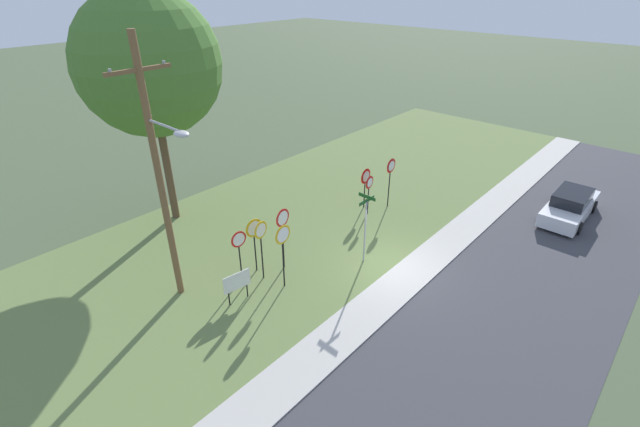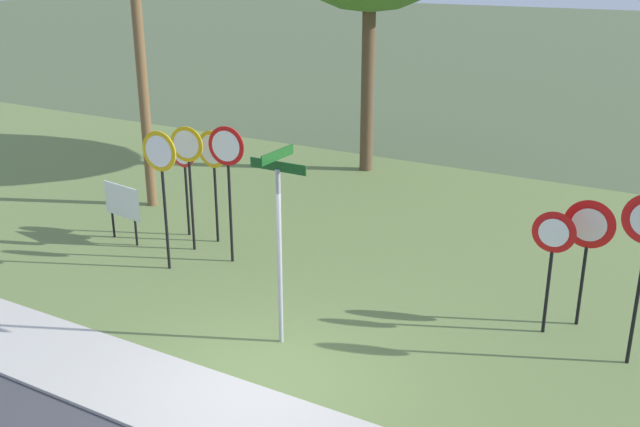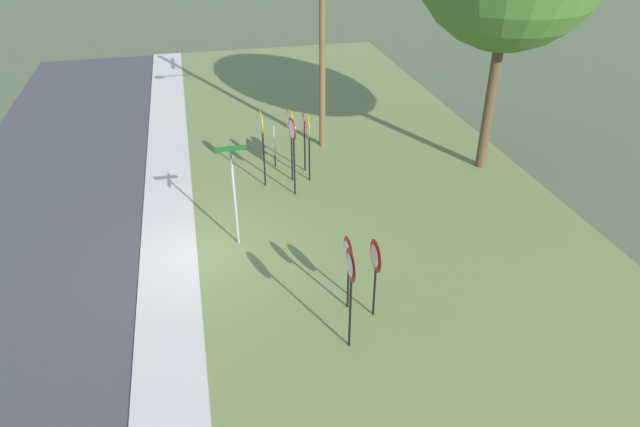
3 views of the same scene
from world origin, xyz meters
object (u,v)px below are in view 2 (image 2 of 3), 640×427
street_name_post (279,232)px  yield_sign_near_right (552,245)px  stop_sign_far_left (188,162)px  yield_sign_near_left (588,235)px  notice_board (122,204)px  stop_sign_near_right (161,170)px  stop_sign_far_right (184,165)px  stop_sign_near_left (227,164)px  stop_sign_far_center (213,162)px

street_name_post → yield_sign_near_right: bearing=34.3°
stop_sign_far_left → yield_sign_near_left: 7.58m
yield_sign_near_right → notice_board: yield_sign_near_right is taller
stop_sign_near_right → stop_sign_far_right: stop_sign_near_right is taller
stop_sign_near_left → stop_sign_far_center: bearing=135.3°
stop_sign_near_left → yield_sign_near_right: (6.08, 0.16, -0.49)m
stop_sign_far_left → yield_sign_near_left: bearing=-5.3°
stop_sign_far_right → yield_sign_near_left: stop_sign_far_right is taller
stop_sign_far_center → stop_sign_far_right: (-0.78, 0.00, -0.17)m
yield_sign_near_left → street_name_post: (-3.94, -2.87, 0.25)m
yield_sign_near_left → notice_board: (-9.12, -0.93, -0.77)m
stop_sign_far_right → street_name_post: street_name_post is taller
stop_sign_far_center → notice_board: stop_sign_far_center is taller
stop_sign_near_right → yield_sign_near_right: stop_sign_near_right is taller
stop_sign_far_right → yield_sign_near_left: 8.17m
stop_sign_far_center → stop_sign_far_right: size_ratio=1.09×
stop_sign_far_center → stop_sign_far_right: 0.80m
stop_sign_far_left → notice_board: bearing=-177.7°
yield_sign_near_right → street_name_post: street_name_post is taller
stop_sign_far_left → stop_sign_far_center: bearing=65.3°
stop_sign_near_left → stop_sign_far_right: stop_sign_near_left is taller
stop_sign_near_right → stop_sign_near_left: bearing=43.9°
stop_sign_near_left → stop_sign_far_left: stop_sign_near_left is taller
stop_sign_far_left → yield_sign_near_right: bearing=-9.3°
stop_sign_near_right → stop_sign_far_center: size_ratio=1.13×
yield_sign_near_left → street_name_post: size_ratio=0.69×
stop_sign_near_left → stop_sign_far_right: bearing=150.6°
stop_sign_near_right → notice_board: size_ratio=2.19×
yield_sign_near_left → street_name_post: bearing=-144.9°
stop_sign_near_right → stop_sign_far_left: size_ratio=1.05×
stop_sign_near_right → yield_sign_near_right: 7.03m
stop_sign_far_center → yield_sign_near_right: 7.00m
stop_sign_far_center → yield_sign_near_left: bearing=4.4°
stop_sign_near_left → notice_board: 2.88m
stop_sign_near_right → yield_sign_near_left: bearing=10.0°
stop_sign_far_right → yield_sign_near_left: bearing=4.0°
yield_sign_near_left → notice_board: size_ratio=1.74×
stop_sign_near_right → stop_sign_far_right: bearing=114.8°
yield_sign_near_left → yield_sign_near_right: 0.69m
stop_sign_near_left → stop_sign_near_right: stop_sign_near_left is taller
yield_sign_near_left → yield_sign_near_right: bearing=-128.8°
stop_sign_far_center → street_name_post: 4.49m
stop_sign_far_right → street_name_post: (4.23, -2.87, 0.26)m
stop_sign_near_right → yield_sign_near_left: stop_sign_near_right is taller
stop_sign_far_center → stop_sign_far_right: stop_sign_far_center is taller
stop_sign_near_right → street_name_post: (3.42, -1.27, -0.16)m
stop_sign_far_left → stop_sign_far_right: stop_sign_far_left is taller
stop_sign_far_left → stop_sign_far_right: (-0.62, 0.59, -0.30)m
stop_sign_near_right → street_name_post: street_name_post is taller
stop_sign_near_left → notice_board: (-2.62, -0.23, -1.18)m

